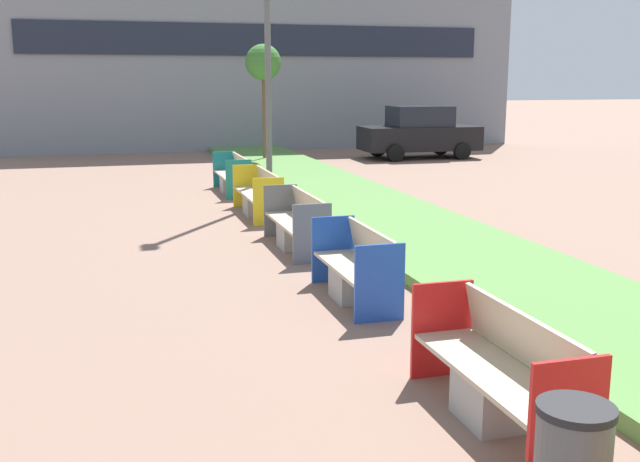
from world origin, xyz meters
TOP-DOWN VIEW (x-y plane):
  - planter_grass_strip at (3.20, 12.00)m, footprint 2.80×120.00m
  - building_backdrop at (4.00, 35.80)m, footprint 21.58×7.63m
  - bench_red_frame at (0.94, 7.83)m, footprint 0.65×2.10m
  - bench_blue_frame at (0.94, 11.49)m, footprint 0.65×1.91m
  - bench_grey_frame at (0.94, 14.62)m, footprint 0.65×2.22m
  - bench_yellow_frame at (0.94, 17.89)m, footprint 0.65×2.37m
  - bench_teal_frame at (0.94, 21.16)m, footprint 0.65×2.18m
  - sapling_tree_far at (3.07, 27.46)m, footprint 1.19×1.19m
  - parked_car_distant at (8.76, 27.55)m, footprint 4.24×2.00m

SIDE VIEW (x-z plane):
  - planter_grass_strip at x=3.20m, z-range 0.00..0.18m
  - bench_blue_frame at x=0.94m, z-range -0.11..0.83m
  - bench_red_frame at x=0.94m, z-range -0.10..0.84m
  - bench_teal_frame at x=0.94m, z-range -0.10..0.84m
  - bench_grey_frame at x=0.94m, z-range -0.10..0.84m
  - bench_yellow_frame at x=0.94m, z-range -0.09..0.85m
  - parked_car_distant at x=8.76m, z-range -0.02..1.84m
  - sapling_tree_far at x=3.07m, z-range 1.35..5.29m
  - building_backdrop at x=4.00m, z-range 0.00..7.79m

